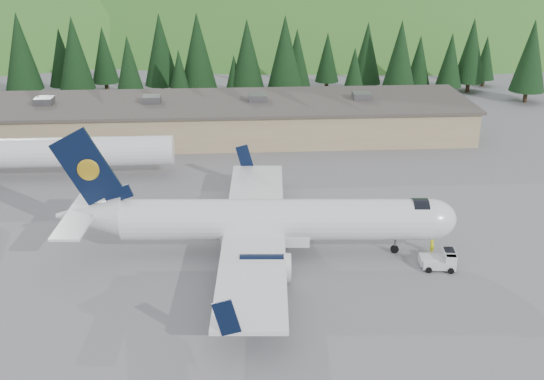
{
  "coord_description": "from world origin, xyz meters",
  "views": [
    {
      "loc": [
        -4.08,
        -57.25,
        29.02
      ],
      "look_at": [
        0.0,
        6.0,
        4.0
      ],
      "focal_mm": 45.0,
      "sensor_mm": 36.0,
      "label": 1
    }
  ],
  "objects_px": {
    "second_airliner": "(57,151)",
    "baggage_tug_b": "(442,262)",
    "terminal_building": "(223,118)",
    "ramp_worker": "(432,244)",
    "airliner": "(264,221)",
    "baggage_tug_a": "(440,259)"
  },
  "relations": [
    {
      "from": "baggage_tug_b",
      "to": "terminal_building",
      "type": "relative_size",
      "value": 0.04
    },
    {
      "from": "baggage_tug_b",
      "to": "second_airliner",
      "type": "bearing_deg",
      "value": 154.68
    },
    {
      "from": "airliner",
      "to": "ramp_worker",
      "type": "distance_m",
      "value": 15.87
    },
    {
      "from": "airliner",
      "to": "terminal_building",
      "type": "relative_size",
      "value": 0.52
    },
    {
      "from": "second_airliner",
      "to": "baggage_tug_b",
      "type": "xyz_separation_m",
      "value": [
        39.51,
        -26.18,
        -2.63
      ]
    },
    {
      "from": "airliner",
      "to": "baggage_tug_a",
      "type": "bearing_deg",
      "value": -9.36
    },
    {
      "from": "baggage_tug_b",
      "to": "ramp_worker",
      "type": "distance_m",
      "value": 3.29
    },
    {
      "from": "terminal_building",
      "to": "ramp_worker",
      "type": "height_order",
      "value": "terminal_building"
    },
    {
      "from": "airliner",
      "to": "terminal_building",
      "type": "height_order",
      "value": "airliner"
    },
    {
      "from": "terminal_building",
      "to": "ramp_worker",
      "type": "xyz_separation_m",
      "value": [
        19.6,
        -38.9,
        -1.71
      ]
    },
    {
      "from": "baggage_tug_b",
      "to": "ramp_worker",
      "type": "bearing_deg",
      "value": 98.15
    },
    {
      "from": "baggage_tug_b",
      "to": "baggage_tug_a",
      "type": "bearing_deg",
      "value": 97.62
    },
    {
      "from": "airliner",
      "to": "baggage_tug_b",
      "type": "height_order",
      "value": "airliner"
    },
    {
      "from": "second_airliner",
      "to": "ramp_worker",
      "type": "xyz_separation_m",
      "value": [
        39.51,
        -22.9,
        -2.41
      ]
    },
    {
      "from": "baggage_tug_a",
      "to": "terminal_building",
      "type": "xyz_separation_m",
      "value": [
        -19.6,
        41.53,
        1.89
      ]
    },
    {
      "from": "airliner",
      "to": "baggage_tug_b",
      "type": "bearing_deg",
      "value": -11.6
    },
    {
      "from": "airliner",
      "to": "second_airliner",
      "type": "height_order",
      "value": "airliner"
    },
    {
      "from": "baggage_tug_a",
      "to": "ramp_worker",
      "type": "height_order",
      "value": "ramp_worker"
    },
    {
      "from": "airliner",
      "to": "baggage_tug_a",
      "type": "distance_m",
      "value": 16.28
    },
    {
      "from": "second_airliner",
      "to": "terminal_building",
      "type": "bearing_deg",
      "value": 38.78
    },
    {
      "from": "airliner",
      "to": "baggage_tug_a",
      "type": "relative_size",
      "value": 11.52
    },
    {
      "from": "terminal_building",
      "to": "second_airliner",
      "type": "bearing_deg",
      "value": -141.22
    }
  ]
}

